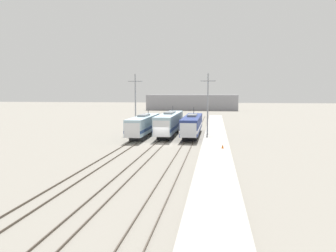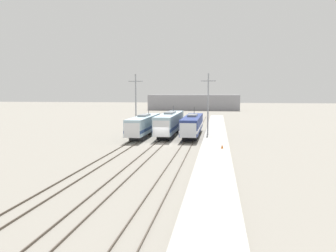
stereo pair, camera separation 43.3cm
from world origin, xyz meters
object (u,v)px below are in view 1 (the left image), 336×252
object	(u,v)px
catenary_tower_right	(208,103)
locomotive_far_right	(192,125)
catenary_tower_left	(135,102)
traffic_cone	(223,146)
locomotive_center	(169,123)
locomotive_far_left	(143,125)

from	to	relation	value
catenary_tower_right	locomotive_far_right	bearing A→B (deg)	-151.70
catenary_tower_left	catenary_tower_right	xyz separation A→B (m)	(13.64, 0.00, 0.00)
catenary_tower_left	traffic_cone	world-z (taller)	catenary_tower_left
locomotive_far_right	catenary_tower_right	size ratio (longest dim) A/B	1.60
locomotive_far_right	locomotive_center	bearing A→B (deg)	166.51
locomotive_center	traffic_cone	bearing A→B (deg)	-58.30
locomotive_far_right	catenary_tower_left	xyz separation A→B (m)	(-10.88, 1.48, 4.03)
locomotive_far_right	locomotive_far_left	bearing A→B (deg)	-166.62
catenary_tower_right	traffic_cone	bearing A→B (deg)	-81.18
locomotive_far_left	catenary_tower_right	distance (m)	12.54
locomotive_center	catenary_tower_left	world-z (taller)	catenary_tower_left
locomotive_far_left	traffic_cone	xyz separation A→B (m)	(13.81, -12.33, -1.44)
locomotive_center	traffic_cone	xyz separation A→B (m)	(9.52, -15.40, -1.60)
locomotive_center	catenary_tower_right	bearing A→B (deg)	3.68
locomotive_center	locomotive_far_right	size ratio (longest dim) A/B	1.08
locomotive_center	locomotive_far_right	bearing A→B (deg)	-13.49
locomotive_center	catenary_tower_right	world-z (taller)	catenary_tower_right
locomotive_far_right	traffic_cone	xyz separation A→B (m)	(5.22, -14.37, -1.41)
catenary_tower_right	traffic_cone	size ratio (longest dim) A/B	22.05
locomotive_center	catenary_tower_right	xyz separation A→B (m)	(7.05, 0.45, 3.84)
locomotive_far_right	traffic_cone	bearing A→B (deg)	-70.05
catenary_tower_right	catenary_tower_left	bearing A→B (deg)	180.00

